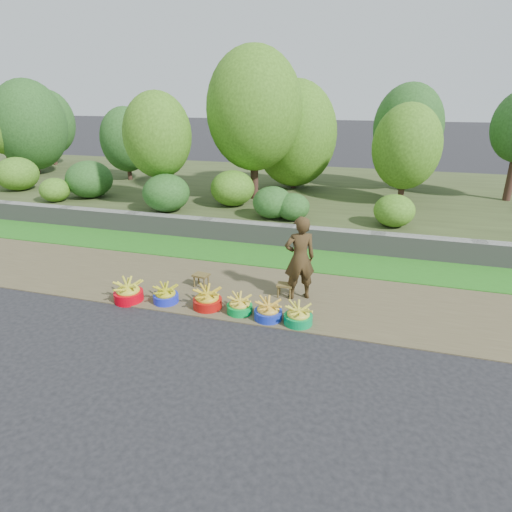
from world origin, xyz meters
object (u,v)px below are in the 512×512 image
(stool_left, at_px, (201,277))
(basin_a, at_px, (128,292))
(basin_c, at_px, (207,299))
(basin_e, at_px, (268,311))
(basin_b, at_px, (166,295))
(basin_f, at_px, (298,316))
(stool_right, at_px, (285,287))
(basin_d, at_px, (240,306))
(vendor_woman, at_px, (300,258))

(stool_left, bearing_deg, basin_a, -138.81)
(basin_c, bearing_deg, basin_e, -4.61)
(basin_b, height_order, basin_c, basin_c)
(basin_f, relative_size, stool_right, 1.57)
(basin_a, relative_size, stool_left, 1.62)
(basin_d, bearing_deg, basin_e, -7.94)
(basin_b, height_order, basin_d, basin_b)
(basin_a, bearing_deg, basin_c, 5.46)
(basin_a, distance_m, stool_left, 1.44)
(basin_b, bearing_deg, basin_e, -2.25)
(basin_a, height_order, basin_d, basin_a)
(basin_d, xyz_separation_m, stool_right, (0.63, 0.84, 0.08))
(basin_e, bearing_deg, basin_d, 172.06)
(basin_b, xyz_separation_m, basin_f, (2.53, -0.10, 0.01))
(basin_b, distance_m, stool_right, 2.25)
(basin_f, distance_m, stool_right, 1.04)
(basin_a, xyz_separation_m, stool_right, (2.80, 0.97, 0.05))
(basin_a, height_order, basin_f, basin_a)
(basin_b, distance_m, vendor_woman, 2.60)
(basin_e, height_order, basin_f, same)
(basin_a, distance_m, stool_right, 2.96)
(basin_b, xyz_separation_m, basin_c, (0.83, 0.02, 0.02))
(basin_d, bearing_deg, basin_b, 179.90)
(basin_f, bearing_deg, basin_b, 177.82)
(basin_f, bearing_deg, basin_a, -179.38)
(basin_c, bearing_deg, basin_b, -178.92)
(basin_f, height_order, stool_left, basin_f)
(basin_a, distance_m, basin_b, 0.72)
(basin_c, xyz_separation_m, basin_d, (0.62, -0.02, -0.02))
(vendor_woman, bearing_deg, stool_right, -15.97)
(basin_c, relative_size, stool_left, 1.56)
(basin_a, relative_size, basin_e, 1.12)
(basin_d, distance_m, vendor_woman, 1.42)
(basin_a, height_order, stool_right, basin_a)
(stool_right, bearing_deg, basin_b, -158.18)
(basin_d, bearing_deg, basin_a, -176.59)
(basin_d, xyz_separation_m, stool_left, (-1.09, 0.82, 0.08))
(basin_d, height_order, stool_left, basin_d)
(basin_d, height_order, basin_f, basin_f)
(basin_e, relative_size, basin_f, 1.00)
(basin_c, relative_size, vendor_woman, 0.33)
(stool_left, relative_size, stool_right, 1.09)
(basin_a, xyz_separation_m, vendor_woman, (3.06, 1.01, 0.64))
(stool_right, bearing_deg, basin_e, -95.45)
(basin_a, relative_size, basin_d, 1.19)
(basin_a, distance_m, vendor_woman, 3.28)
(basin_c, height_order, basin_e, basin_c)
(basin_e, bearing_deg, basin_c, 175.39)
(basin_a, xyz_separation_m, basin_b, (0.71, 0.13, -0.03))
(basin_a, distance_m, basin_e, 2.71)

